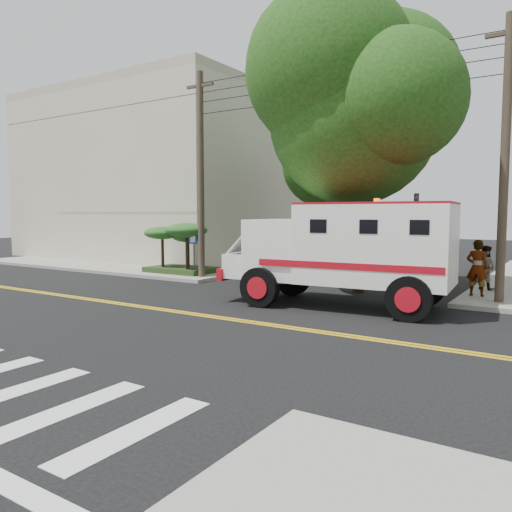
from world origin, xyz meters
The scene contains 13 objects.
ground centered at (0.00, 0.00, 0.00)m, with size 100.00×100.00×0.00m, color black.
sidewalk_nw centered at (-13.50, 13.50, 0.07)m, with size 17.00×17.00×0.15m, color gray.
building_left centered at (-15.50, 15.00, 5.15)m, with size 16.00×14.00×10.00m, color beige.
utility_pole_left centered at (-5.60, 6.00, 4.50)m, with size 0.28×0.28×9.00m, color #382D23.
utility_pole_right centered at (6.30, 6.20, 4.50)m, with size 0.28×0.28×9.00m, color #382D23.
tree_main centered at (1.94, 6.21, 7.20)m, with size 6.08×5.70×9.85m.
tree_left centered at (-2.68, 11.79, 5.73)m, with size 4.48×4.20×7.70m.
traffic_signal centered at (3.80, 5.60, 2.23)m, with size 0.15×0.18×3.60m.
accessibility_sign centered at (-6.20, 6.17, 1.37)m, with size 0.45×0.10×2.02m.
palm_planter centered at (-7.44, 6.62, 1.65)m, with size 3.52×2.63×2.36m.
armored_truck centered at (2.24, 3.50, 1.86)m, with size 7.38×3.42×3.27m.
pedestrian_a centered at (5.50, 7.02, 1.11)m, with size 0.70×0.46×1.92m, color gray.
pedestrian_b centered at (5.50, 8.78, 0.96)m, with size 0.79×0.61×1.62m, color gray.
Camera 1 is at (8.30, -11.09, 2.94)m, focal length 35.00 mm.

